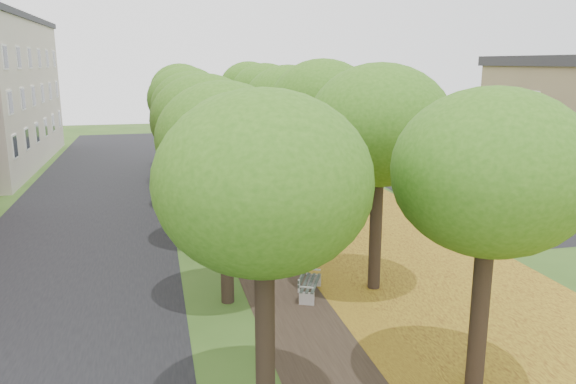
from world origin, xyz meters
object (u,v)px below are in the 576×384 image
car_grey (452,181)px  car_silver (514,211)px  car_red (461,192)px  car_white (433,180)px  bench (309,283)px

car_grey → car_silver: bearing=156.5°
car_silver → car_red: 3.93m
car_silver → car_grey: size_ratio=0.85×
car_red → car_white: size_ratio=1.02×
bench → car_white: size_ratio=0.39×
bench → car_silver: 12.15m
bench → car_grey: size_ratio=0.35×
bench → car_red: bearing=-24.8°
car_white → bench: bearing=143.0°
car_grey → car_red: bearing=141.9°
bench → car_white: (11.03, 12.84, 0.20)m
car_silver → car_grey: (0.62, 6.53, -0.00)m
bench → car_grey: car_grey is taller
car_silver → car_red: bearing=-18.1°
bench → car_grey: (11.59, 11.75, 0.30)m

